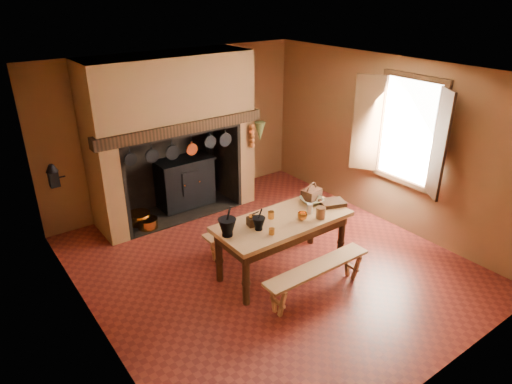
{
  "coord_description": "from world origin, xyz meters",
  "views": [
    {
      "loc": [
        -3.55,
        -4.53,
        3.81
      ],
      "look_at": [
        -0.0,
        0.3,
        1.06
      ],
      "focal_mm": 32.0,
      "sensor_mm": 36.0,
      "label": 1
    }
  ],
  "objects_px": {
    "work_table": "(283,227)",
    "wicker_basket": "(311,194)",
    "mixing_bowl": "(311,200)",
    "iron_range": "(185,182)",
    "coffee_grinder": "(252,221)",
    "bench_front": "(317,273)"
  },
  "relations": [
    {
      "from": "bench_front",
      "to": "mixing_bowl",
      "type": "bearing_deg",
      "value": 52.7
    },
    {
      "from": "mixing_bowl",
      "to": "coffee_grinder",
      "type": "bearing_deg",
      "value": -177.89
    },
    {
      "from": "work_table",
      "to": "mixing_bowl",
      "type": "xyz_separation_m",
      "value": [
        0.66,
        0.14,
        0.17
      ]
    },
    {
      "from": "coffee_grinder",
      "to": "wicker_basket",
      "type": "bearing_deg",
      "value": 16.39
    },
    {
      "from": "work_table",
      "to": "wicker_basket",
      "type": "distance_m",
      "value": 0.83
    },
    {
      "from": "wicker_basket",
      "to": "bench_front",
      "type": "bearing_deg",
      "value": -139.51
    },
    {
      "from": "bench_front",
      "to": "mixing_bowl",
      "type": "distance_m",
      "value": 1.22
    },
    {
      "from": "bench_front",
      "to": "coffee_grinder",
      "type": "xyz_separation_m",
      "value": [
        -0.45,
        0.83,
        0.57
      ]
    },
    {
      "from": "iron_range",
      "to": "mixing_bowl",
      "type": "relative_size",
      "value": 4.83
    },
    {
      "from": "coffee_grinder",
      "to": "wicker_basket",
      "type": "xyz_separation_m",
      "value": [
        1.21,
        0.15,
        0.01
      ]
    },
    {
      "from": "coffee_grinder",
      "to": "mixing_bowl",
      "type": "height_order",
      "value": "coffee_grinder"
    },
    {
      "from": "coffee_grinder",
      "to": "wicker_basket",
      "type": "relative_size",
      "value": 0.61
    },
    {
      "from": "iron_range",
      "to": "mixing_bowl",
      "type": "height_order",
      "value": "iron_range"
    },
    {
      "from": "wicker_basket",
      "to": "iron_range",
      "type": "bearing_deg",
      "value": 97.43
    },
    {
      "from": "iron_range",
      "to": "work_table",
      "type": "relative_size",
      "value": 0.83
    },
    {
      "from": "iron_range",
      "to": "wicker_basket",
      "type": "bearing_deg",
      "value": -70.86
    },
    {
      "from": "bench_front",
      "to": "work_table",
      "type": "bearing_deg",
      "value": 90.0
    },
    {
      "from": "mixing_bowl",
      "to": "wicker_basket",
      "type": "distance_m",
      "value": 0.15
    },
    {
      "from": "bench_front",
      "to": "wicker_basket",
      "type": "relative_size",
      "value": 5.16
    },
    {
      "from": "mixing_bowl",
      "to": "iron_range",
      "type": "bearing_deg",
      "value": 106.46
    },
    {
      "from": "iron_range",
      "to": "work_table",
      "type": "bearing_deg",
      "value": -88.0
    },
    {
      "from": "iron_range",
      "to": "work_table",
      "type": "xyz_separation_m",
      "value": [
        0.09,
        -2.71,
        0.22
      ]
    }
  ]
}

